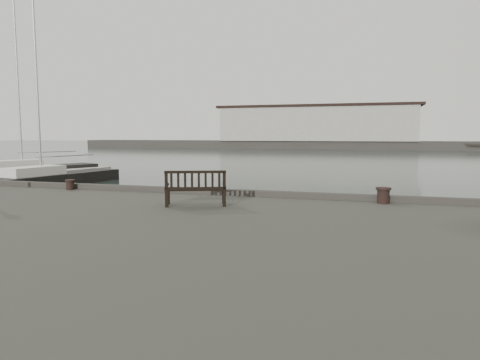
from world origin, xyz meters
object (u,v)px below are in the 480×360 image
object	(u,v)px
bollard_left	(70,185)
yacht_c	(49,182)
bollard_right	(383,195)
bench	(196,195)
yacht_b	(30,173)

from	to	relation	value
bollard_left	yacht_c	xyz separation A→B (m)	(-10.93, 11.52, -1.50)
bollard_left	bollard_right	xyz separation A→B (m)	(10.62, 0.00, 0.05)
bench	bollard_left	distance (m)	5.96
bollard_left	bollard_right	distance (m)	10.62
bench	yacht_c	world-z (taller)	yacht_c
bench	yacht_b	xyz separation A→B (m)	(-23.15, 18.82, -1.62)
bollard_left	bollard_right	size ratio (longest dim) A/B	0.79
bollard_left	yacht_b	world-z (taller)	yacht_b
bollard_right	yacht_c	world-z (taller)	yacht_c
bench	yacht_b	bearing A→B (deg)	119.70
yacht_b	yacht_c	distance (m)	8.51
bench	yacht_c	bearing A→B (deg)	119.77
bench	bollard_right	world-z (taller)	bench
yacht_b	bench	bearing A→B (deg)	-16.16
bollard_right	yacht_c	bearing A→B (deg)	151.88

